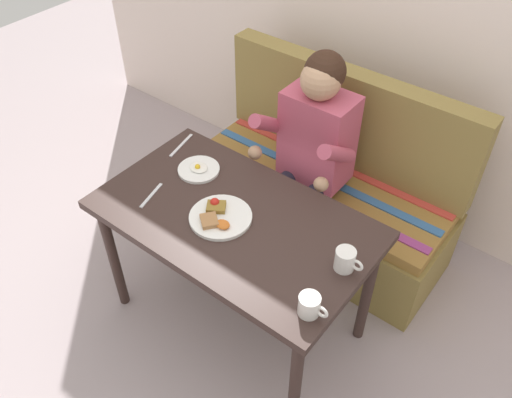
{
  "coord_description": "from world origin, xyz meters",
  "views": [
    {
      "loc": [
        1.06,
        -1.21,
        2.31
      ],
      "look_at": [
        0.0,
        0.15,
        0.72
      ],
      "focal_mm": 37.34,
      "sensor_mm": 36.0,
      "label": 1
    }
  ],
  "objects_px": {
    "fork": "(151,195)",
    "couch": "(324,191)",
    "table": "(235,230)",
    "coffee_mug": "(346,259)",
    "coffee_mug_second": "(310,305)",
    "plate_breakfast": "(219,216)",
    "plate_eggs": "(199,169)",
    "person": "(309,147)",
    "knife": "(181,145)"
  },
  "relations": [
    {
      "from": "person",
      "to": "couch",
      "type": "bearing_deg",
      "value": 86.21
    },
    {
      "from": "plate_breakfast",
      "to": "coffee_mug",
      "type": "bearing_deg",
      "value": 9.31
    },
    {
      "from": "couch",
      "to": "plate_breakfast",
      "type": "xyz_separation_m",
      "value": [
        -0.04,
        -0.81,
        0.41
      ]
    },
    {
      "from": "person",
      "to": "knife",
      "type": "height_order",
      "value": "person"
    },
    {
      "from": "coffee_mug",
      "to": "knife",
      "type": "distance_m",
      "value": 1.05
    },
    {
      "from": "coffee_mug",
      "to": "fork",
      "type": "relative_size",
      "value": 0.69
    },
    {
      "from": "coffee_mug",
      "to": "knife",
      "type": "bearing_deg",
      "value": 170.2
    },
    {
      "from": "plate_eggs",
      "to": "couch",
      "type": "bearing_deg",
      "value": 62.96
    },
    {
      "from": "coffee_mug",
      "to": "fork",
      "type": "xyz_separation_m",
      "value": [
        -0.89,
        -0.17,
        -0.05
      ]
    },
    {
      "from": "couch",
      "to": "coffee_mug",
      "type": "height_order",
      "value": "couch"
    },
    {
      "from": "plate_breakfast",
      "to": "fork",
      "type": "relative_size",
      "value": 1.57
    },
    {
      "from": "fork",
      "to": "knife",
      "type": "bearing_deg",
      "value": 99.17
    },
    {
      "from": "person",
      "to": "coffee_mug_second",
      "type": "relative_size",
      "value": 10.27
    },
    {
      "from": "couch",
      "to": "coffee_mug_second",
      "type": "distance_m",
      "value": 1.2
    },
    {
      "from": "plate_breakfast",
      "to": "coffee_mug_second",
      "type": "bearing_deg",
      "value": -16.26
    },
    {
      "from": "plate_eggs",
      "to": "knife",
      "type": "relative_size",
      "value": 0.98
    },
    {
      "from": "fork",
      "to": "knife",
      "type": "xyz_separation_m",
      "value": [
        -0.15,
        0.35,
        0.0
      ]
    },
    {
      "from": "knife",
      "to": "plate_breakfast",
      "type": "bearing_deg",
      "value": -41.59
    },
    {
      "from": "person",
      "to": "coffee_mug",
      "type": "distance_m",
      "value": 0.76
    },
    {
      "from": "coffee_mug_second",
      "to": "table",
      "type": "bearing_deg",
      "value": 157.79
    },
    {
      "from": "table",
      "to": "person",
      "type": "xyz_separation_m",
      "value": [
        -0.01,
        0.59,
        0.09
      ]
    },
    {
      "from": "couch",
      "to": "coffee_mug_second",
      "type": "bearing_deg",
      "value": -61.86
    },
    {
      "from": "plate_breakfast",
      "to": "coffee_mug_second",
      "type": "xyz_separation_m",
      "value": [
        0.56,
        -0.16,
        0.03
      ]
    },
    {
      "from": "coffee_mug",
      "to": "coffee_mug_second",
      "type": "bearing_deg",
      "value": -88.15
    },
    {
      "from": "couch",
      "to": "person",
      "type": "relative_size",
      "value": 1.19
    },
    {
      "from": "coffee_mug",
      "to": "couch",
      "type": "bearing_deg",
      "value": 125.47
    },
    {
      "from": "plate_eggs",
      "to": "coffee_mug_second",
      "type": "relative_size",
      "value": 1.66
    },
    {
      "from": "table",
      "to": "couch",
      "type": "height_order",
      "value": "couch"
    },
    {
      "from": "couch",
      "to": "knife",
      "type": "distance_m",
      "value": 0.85
    },
    {
      "from": "table",
      "to": "person",
      "type": "relative_size",
      "value": 0.99
    },
    {
      "from": "knife",
      "to": "table",
      "type": "bearing_deg",
      "value": -35.24
    },
    {
      "from": "table",
      "to": "plate_eggs",
      "type": "relative_size",
      "value": 6.14
    },
    {
      "from": "person",
      "to": "coffee_mug_second",
      "type": "distance_m",
      "value": 0.97
    },
    {
      "from": "fork",
      "to": "couch",
      "type": "bearing_deg",
      "value": 53.01
    },
    {
      "from": "knife",
      "to": "plate_eggs",
      "type": "bearing_deg",
      "value": -36.61
    },
    {
      "from": "plate_breakfast",
      "to": "coffee_mug",
      "type": "xyz_separation_m",
      "value": [
        0.56,
        0.09,
        0.04
      ]
    },
    {
      "from": "knife",
      "to": "fork",
      "type": "bearing_deg",
      "value": -78.8
    },
    {
      "from": "table",
      "to": "person",
      "type": "distance_m",
      "value": 0.6
    },
    {
      "from": "coffee_mug_second",
      "to": "knife",
      "type": "height_order",
      "value": "coffee_mug_second"
    },
    {
      "from": "plate_breakfast",
      "to": "table",
      "type": "bearing_deg",
      "value": 50.21
    },
    {
      "from": "fork",
      "to": "plate_eggs",
      "type": "bearing_deg",
      "value": 64.99
    },
    {
      "from": "plate_eggs",
      "to": "fork",
      "type": "height_order",
      "value": "plate_eggs"
    },
    {
      "from": "couch",
      "to": "coffee_mug_second",
      "type": "xyz_separation_m",
      "value": [
        0.52,
        -0.98,
        0.45
      ]
    },
    {
      "from": "couch",
      "to": "coffee_mug",
      "type": "distance_m",
      "value": 0.99
    },
    {
      "from": "fork",
      "to": "knife",
      "type": "distance_m",
      "value": 0.38
    },
    {
      "from": "table",
      "to": "couch",
      "type": "relative_size",
      "value": 0.83
    },
    {
      "from": "couch",
      "to": "person",
      "type": "height_order",
      "value": "person"
    },
    {
      "from": "knife",
      "to": "person",
      "type": "bearing_deg",
      "value": 23.44
    },
    {
      "from": "table",
      "to": "coffee_mug",
      "type": "height_order",
      "value": "coffee_mug"
    },
    {
      "from": "plate_breakfast",
      "to": "fork",
      "type": "bearing_deg",
      "value": -166.81
    }
  ]
}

